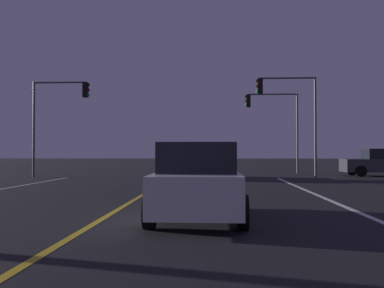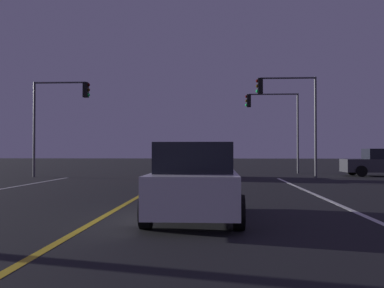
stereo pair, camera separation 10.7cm
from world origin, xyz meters
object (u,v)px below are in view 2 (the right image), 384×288
traffic_light_near_right (287,103)px  traffic_light_far_right (273,114)px  car_ahead_far (201,164)px  car_lead_same_lane (195,182)px  car_crossing_side (380,163)px  traffic_light_near_left (60,106)px

traffic_light_near_right → traffic_light_far_right: (-0.16, 5.50, -0.13)m
car_ahead_far → traffic_light_far_right: 8.49m
car_lead_same_lane → traffic_light_near_right: bearing=-16.3°
car_crossing_side → car_lead_same_lane: bearing=59.3°
car_lead_same_lane → car_ahead_far: (-0.44, 15.03, 0.00)m
car_ahead_far → traffic_light_near_left: bearing=86.0°
car_ahead_far → car_crossing_side: size_ratio=1.00×
traffic_light_near_right → car_ahead_far: bearing=6.8°
car_crossing_side → traffic_light_near_left: size_ratio=0.75×
car_lead_same_lane → traffic_light_near_left: bearing=29.6°
traffic_light_near_right → traffic_light_near_left: 13.42m
car_lead_same_lane → traffic_light_far_right: size_ratio=0.76×
car_lead_same_lane → traffic_light_near_right: size_ratio=0.74×
car_ahead_far → traffic_light_near_right: bearing=-83.2°
traffic_light_near_right → traffic_light_far_right: traffic_light_near_right is taller
traffic_light_near_right → traffic_light_far_right: size_ratio=1.04×
traffic_light_far_right → traffic_light_near_right: bearing=91.6°
car_lead_same_lane → traffic_light_far_right: traffic_light_far_right is taller
traffic_light_far_right → car_crossing_side: bearing=151.3°
car_lead_same_lane → traffic_light_far_right: (4.40, 21.13, 3.38)m
car_lead_same_lane → traffic_light_near_right: traffic_light_near_right is taller
car_lead_same_lane → traffic_light_near_right: (4.56, 15.63, 3.51)m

